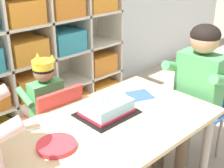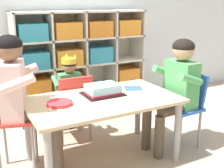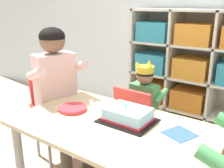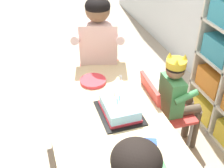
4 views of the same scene
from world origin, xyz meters
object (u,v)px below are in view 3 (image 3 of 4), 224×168
object	(u,v)px
activity_table	(113,136)
paper_plate_stack	(73,108)
classroom_chair_adult_side	(54,104)
birthday_cake_on_tray	(128,116)
fork_at_table_front_edge	(59,133)
fork_near_child_seat	(159,152)
child_with_crown	(147,99)
classroom_chair_blue	(139,119)
fork_near_cake_tray	(95,101)
adult_helper_seated	(59,82)

from	to	relation	value
activity_table	paper_plate_stack	bearing A→B (deg)	176.81
classroom_chair_adult_side	birthday_cake_on_tray	world-z (taller)	classroom_chair_adult_side
fork_at_table_front_edge	activity_table	bearing A→B (deg)	103.73
classroom_chair_adult_side	fork_near_child_seat	size ratio (longest dim) A/B	5.97
child_with_crown	classroom_chair_blue	bearing A→B (deg)	90.19
fork_near_cake_tray	paper_plate_stack	bearing A→B (deg)	-85.35
child_with_crown	adult_helper_seated	world-z (taller)	adult_helper_seated
birthday_cake_on_tray	fork_near_cake_tray	bearing A→B (deg)	158.97
activity_table	fork_near_cake_tray	bearing A→B (deg)	144.03
child_with_crown	classroom_chair_adult_side	bearing A→B (deg)	35.41
child_with_crown	classroom_chair_adult_side	distance (m)	0.75
classroom_chair_blue	activity_table	bearing A→B (deg)	101.79
fork_near_child_seat	birthday_cake_on_tray	bearing A→B (deg)	-55.39
adult_helper_seated	classroom_chair_adult_side	bearing A→B (deg)	90.00
birthday_cake_on_tray	activity_table	bearing A→B (deg)	-118.85
fork_at_table_front_edge	fork_near_child_seat	bearing A→B (deg)	64.31
classroom_chair_adult_side	adult_helper_seated	world-z (taller)	adult_helper_seated
classroom_chair_adult_side	fork_at_table_front_edge	distance (m)	0.68
paper_plate_stack	adult_helper_seated	bearing A→B (deg)	155.08
paper_plate_stack	classroom_chair_blue	bearing A→B (deg)	58.97
activity_table	child_with_crown	bearing A→B (deg)	97.45
fork_near_child_seat	fork_near_cake_tray	xyz separation A→B (m)	(-0.68, 0.35, 0.00)
birthday_cake_on_tray	fork_near_cake_tray	world-z (taller)	birthday_cake_on_tray
classroom_chair_adult_side	fork_near_child_seat	distance (m)	1.10
fork_at_table_front_edge	child_with_crown	bearing A→B (deg)	131.61
activity_table	child_with_crown	size ratio (longest dim) A/B	1.45
child_with_crown	birthday_cake_on_tray	xyz separation A→B (m)	(0.13, -0.49, 0.07)
activity_table	paper_plate_stack	xyz separation A→B (m)	(-0.35, 0.02, 0.09)
classroom_chair_blue	adult_helper_seated	bearing A→B (deg)	34.98
adult_helper_seated	birthday_cake_on_tray	distance (m)	0.65
activity_table	classroom_chair_blue	world-z (taller)	classroom_chair_blue
fork_near_child_seat	child_with_crown	bearing A→B (deg)	-79.73
classroom_chair_blue	fork_near_cake_tray	world-z (taller)	classroom_chair_blue
adult_helper_seated	activity_table	bearing A→B (deg)	-85.27
classroom_chair_adult_side	paper_plate_stack	distance (m)	0.40
child_with_crown	fork_near_cake_tray	size ratio (longest dim) A/B	5.99
activity_table	fork_at_table_front_edge	bearing A→B (deg)	-125.37
classroom_chair_blue	classroom_chair_adult_side	xyz separation A→B (m)	(-0.62, -0.30, 0.08)
fork_near_child_seat	classroom_chair_blue	bearing A→B (deg)	-74.78
classroom_chair_blue	classroom_chair_adult_side	world-z (taller)	classroom_chair_adult_side
classroom_chair_adult_side	fork_near_cake_tray	bearing A→B (deg)	-62.78
activity_table	fork_near_child_seat	world-z (taller)	fork_near_child_seat
child_with_crown	adult_helper_seated	xyz separation A→B (m)	(-0.52, -0.45, 0.16)
activity_table	classroom_chair_blue	size ratio (longest dim) A/B	1.84
classroom_chair_blue	paper_plate_stack	xyz separation A→B (m)	(-0.27, -0.45, 0.18)
activity_table	birthday_cake_on_tray	distance (m)	0.15
paper_plate_stack	fork_near_cake_tray	size ratio (longest dim) A/B	1.38
activity_table	paper_plate_stack	size ratio (longest dim) A/B	6.27
birthday_cake_on_tray	classroom_chair_adult_side	bearing A→B (deg)	174.16
classroom_chair_adult_side	adult_helper_seated	distance (m)	0.24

